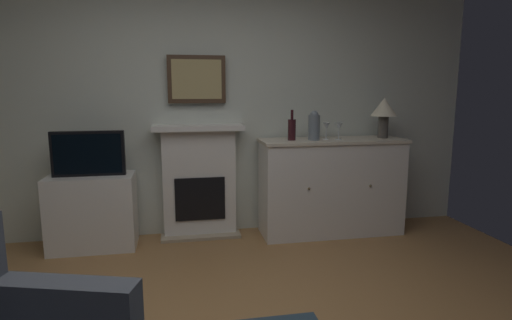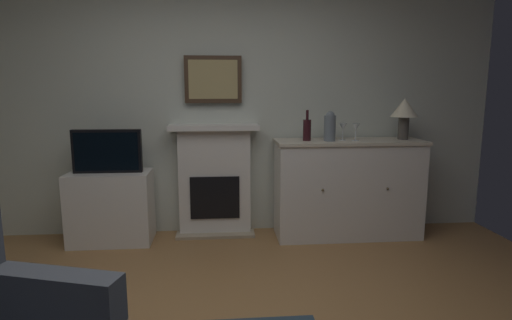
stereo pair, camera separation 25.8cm
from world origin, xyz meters
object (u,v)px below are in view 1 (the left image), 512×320
object	(u,v)px
sideboard_cabinet	(331,186)
wine_bottle	(292,129)
fireplace_unit	(199,181)
wine_glass_left	(326,127)
tv_cabinet	(93,212)
table_lamp	(384,110)
wine_glass_center	(339,127)
tv_set	(88,154)
vase_decorative	(314,126)
framed_picture	(197,79)

from	to	relation	value
sideboard_cabinet	wine_bottle	xyz separation A→B (m)	(-0.42, -0.01, 0.58)
sideboard_cabinet	fireplace_unit	bearing A→B (deg)	172.23
wine_glass_left	tv_cabinet	world-z (taller)	wine_glass_left
fireplace_unit	sideboard_cabinet	xyz separation A→B (m)	(1.30, -0.18, -0.07)
table_lamp	tv_cabinet	bearing A→B (deg)	179.69
table_lamp	wine_bottle	xyz separation A→B (m)	(-0.95, -0.01, -0.17)
fireplace_unit	table_lamp	xyz separation A→B (m)	(1.83, -0.18, 0.69)
table_lamp	wine_glass_center	distance (m)	0.52
tv_cabinet	tv_set	distance (m)	0.54
table_lamp	tv_set	size ratio (longest dim) A/B	0.65
wine_glass_left	vase_decorative	bearing A→B (deg)	-162.54
table_lamp	tv_cabinet	distance (m)	2.94
framed_picture	table_lamp	world-z (taller)	framed_picture
framed_picture	wine_glass_center	xyz separation A→B (m)	(1.34, -0.28, -0.45)
wine_glass_center	table_lamp	bearing A→B (deg)	6.37
wine_glass_center	wine_bottle	bearing A→B (deg)	174.92
wine_glass_left	tv_set	world-z (taller)	wine_glass_left
wine_glass_center	fireplace_unit	bearing A→B (deg)	170.17
vase_decorative	tv_cabinet	size ratio (longest dim) A/B	0.37
wine_bottle	fireplace_unit	bearing A→B (deg)	167.73
table_lamp	wine_glass_left	xyz separation A→B (m)	(-0.60, -0.01, -0.16)
sideboard_cabinet	wine_glass_left	xyz separation A→B (m)	(-0.07, -0.01, 0.60)
wine_bottle	vase_decorative	bearing A→B (deg)	-9.74
framed_picture	wine_bottle	size ratio (longest dim) A/B	1.90
sideboard_cabinet	wine_glass_center	size ratio (longest dim) A/B	8.65
table_lamp	tv_set	xyz separation A→B (m)	(-2.80, -0.01, -0.36)
fireplace_unit	vase_decorative	distance (m)	1.24
sideboard_cabinet	wine_glass_left	distance (m)	0.60
framed_picture	tv_cabinet	world-z (taller)	framed_picture
table_lamp	wine_glass_center	bearing A→B (deg)	-173.63
table_lamp	wine_bottle	world-z (taller)	table_lamp
fireplace_unit	sideboard_cabinet	world-z (taller)	fireplace_unit
fireplace_unit	wine_glass_center	distance (m)	1.46
tv_cabinet	tv_set	bearing A→B (deg)	-90.00
sideboard_cabinet	wine_glass_left	size ratio (longest dim) A/B	8.65
framed_picture	sideboard_cabinet	xyz separation A→B (m)	(1.30, -0.22, -1.05)
wine_glass_left	vase_decorative	world-z (taller)	vase_decorative
wine_glass_center	tv_set	world-z (taller)	wine_glass_center
tv_cabinet	tv_set	world-z (taller)	tv_set
wine_glass_center	tv_cabinet	xyz separation A→B (m)	(-2.31, 0.07, -0.74)
wine_bottle	tv_set	distance (m)	1.86
vase_decorative	fireplace_unit	bearing A→B (deg)	168.21
vase_decorative	tv_set	size ratio (longest dim) A/B	0.45
framed_picture	sideboard_cabinet	world-z (taller)	framed_picture
table_lamp	vase_decorative	world-z (taller)	table_lamp
wine_glass_center	tv_cabinet	size ratio (longest dim) A/B	0.22
framed_picture	vase_decorative	world-z (taller)	framed_picture
wine_bottle	vase_decorative	world-z (taller)	wine_bottle
fireplace_unit	table_lamp	distance (m)	1.96
table_lamp	vase_decorative	xyz separation A→B (m)	(-0.74, -0.05, -0.14)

